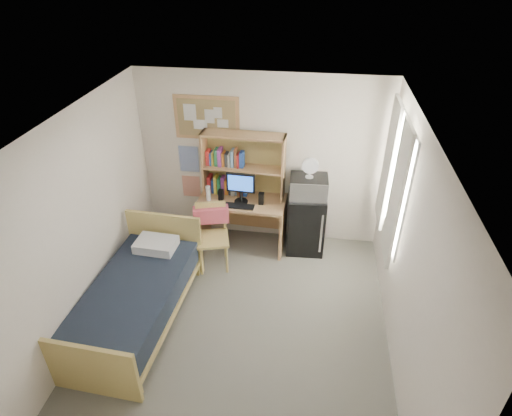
# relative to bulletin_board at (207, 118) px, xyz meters

# --- Properties ---
(floor) EXTENTS (3.60, 4.20, 0.02)m
(floor) POSITION_rel_bulletin_board_xyz_m (0.78, -2.08, -1.93)
(floor) COLOR gray
(floor) RESTS_ON ground
(ceiling) EXTENTS (3.60, 4.20, 0.02)m
(ceiling) POSITION_rel_bulletin_board_xyz_m (0.78, -2.08, 0.68)
(ceiling) COLOR white
(ceiling) RESTS_ON wall_back
(wall_back) EXTENTS (3.60, 0.04, 2.60)m
(wall_back) POSITION_rel_bulletin_board_xyz_m (0.78, 0.02, -0.62)
(wall_back) COLOR white
(wall_back) RESTS_ON floor
(wall_left) EXTENTS (0.04, 4.20, 2.60)m
(wall_left) POSITION_rel_bulletin_board_xyz_m (-1.02, -2.08, -0.62)
(wall_left) COLOR white
(wall_left) RESTS_ON floor
(wall_right) EXTENTS (0.04, 4.20, 2.60)m
(wall_right) POSITION_rel_bulletin_board_xyz_m (2.58, -2.08, -0.62)
(wall_right) COLOR white
(wall_right) RESTS_ON floor
(window_unit) EXTENTS (0.10, 1.40, 1.70)m
(window_unit) POSITION_rel_bulletin_board_xyz_m (2.53, -0.88, -0.32)
(window_unit) COLOR white
(window_unit) RESTS_ON wall_right
(curtain_left) EXTENTS (0.04, 0.55, 1.70)m
(curtain_left) POSITION_rel_bulletin_board_xyz_m (2.50, -1.28, -0.32)
(curtain_left) COLOR white
(curtain_left) RESTS_ON wall_right
(curtain_right) EXTENTS (0.04, 0.55, 1.70)m
(curtain_right) POSITION_rel_bulletin_board_xyz_m (2.50, -0.48, -0.32)
(curtain_right) COLOR white
(curtain_right) RESTS_ON wall_right
(bulletin_board) EXTENTS (0.94, 0.03, 0.64)m
(bulletin_board) POSITION_rel_bulletin_board_xyz_m (0.00, 0.00, 0.00)
(bulletin_board) COLOR #A08854
(bulletin_board) RESTS_ON wall_back
(poster_wave) EXTENTS (0.30, 0.01, 0.42)m
(poster_wave) POSITION_rel_bulletin_board_xyz_m (-0.32, 0.01, -0.67)
(poster_wave) COLOR #2A4EA9
(poster_wave) RESTS_ON wall_back
(poster_japan) EXTENTS (0.28, 0.01, 0.36)m
(poster_japan) POSITION_rel_bulletin_board_xyz_m (-0.32, 0.01, -1.14)
(poster_japan) COLOR #CE4324
(poster_japan) RESTS_ON wall_back
(desk) EXTENTS (1.31, 0.70, 0.80)m
(desk) POSITION_rel_bulletin_board_xyz_m (0.54, -0.33, -1.52)
(desk) COLOR tan
(desk) RESTS_ON floor
(desk_chair) EXTENTS (0.60, 0.60, 0.98)m
(desk_chair) POSITION_rel_bulletin_board_xyz_m (0.22, -0.91, -1.43)
(desk_chair) COLOR #D7BB65
(desk_chair) RESTS_ON floor
(mini_fridge) EXTENTS (0.57, 0.57, 0.93)m
(mini_fridge) POSITION_rel_bulletin_board_xyz_m (1.50, -0.28, -1.45)
(mini_fridge) COLOR black
(mini_fridge) RESTS_ON floor
(bed) EXTENTS (1.14, 2.10, 0.56)m
(bed) POSITION_rel_bulletin_board_xyz_m (-0.49, -2.08, -1.64)
(bed) COLOR black
(bed) RESTS_ON floor
(hutch) EXTENTS (1.20, 0.35, 0.98)m
(hutch) POSITION_rel_bulletin_board_xyz_m (0.55, -0.18, -0.63)
(hutch) COLOR tan
(hutch) RESTS_ON desk
(monitor) EXTENTS (0.42, 0.05, 0.44)m
(monitor) POSITION_rel_bulletin_board_xyz_m (0.54, -0.39, -0.90)
(monitor) COLOR black
(monitor) RESTS_ON desk
(keyboard) EXTENTS (0.44, 0.16, 0.02)m
(keyboard) POSITION_rel_bulletin_board_xyz_m (0.53, -0.53, -1.11)
(keyboard) COLOR black
(keyboard) RESTS_ON desk
(speaker_left) EXTENTS (0.07, 0.07, 0.17)m
(speaker_left) POSITION_rel_bulletin_board_xyz_m (0.24, -0.37, -1.03)
(speaker_left) COLOR black
(speaker_left) RESTS_ON desk
(speaker_right) EXTENTS (0.08, 0.08, 0.18)m
(speaker_right) POSITION_rel_bulletin_board_xyz_m (0.84, -0.40, -1.03)
(speaker_right) COLOR black
(speaker_right) RESTS_ON desk
(water_bottle) EXTENTS (0.07, 0.07, 0.23)m
(water_bottle) POSITION_rel_bulletin_board_xyz_m (0.06, -0.41, -1.00)
(water_bottle) COLOR white
(water_bottle) RESTS_ON desk
(hoodie) EXTENTS (0.52, 0.28, 0.24)m
(hoodie) POSITION_rel_bulletin_board_xyz_m (0.16, -0.71, -1.16)
(hoodie) COLOR #D45062
(hoodie) RESTS_ON desk_chair
(microwave) EXTENTS (0.55, 0.43, 0.31)m
(microwave) POSITION_rel_bulletin_board_xyz_m (1.50, -0.30, -0.84)
(microwave) COLOR silver
(microwave) RESTS_ON mini_fridge
(desk_fan) EXTENTS (0.24, 0.24, 0.28)m
(desk_fan) POSITION_rel_bulletin_board_xyz_m (1.50, -0.30, -0.54)
(desk_fan) COLOR white
(desk_fan) RESTS_ON microwave
(pillow) EXTENTS (0.55, 0.40, 0.13)m
(pillow) POSITION_rel_bulletin_board_xyz_m (-0.45, -1.34, -1.30)
(pillow) COLOR white
(pillow) RESTS_ON bed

